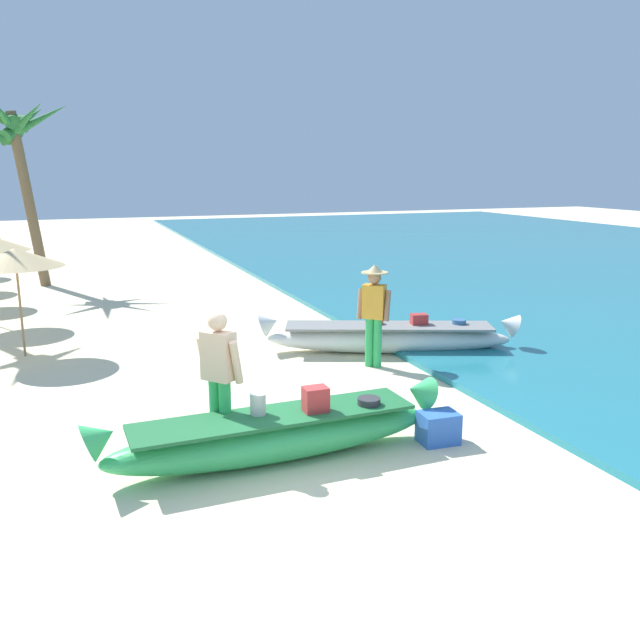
% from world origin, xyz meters
% --- Properties ---
extents(ground_plane, '(80.00, 80.00, 0.00)m').
position_xyz_m(ground_plane, '(0.00, 0.00, 0.00)').
color(ground_plane, beige).
extents(boat_green_foreground, '(4.15, 0.80, 0.83)m').
position_xyz_m(boat_green_foreground, '(-0.06, -0.09, 0.30)').
color(boat_green_foreground, '#38B760').
rests_on(boat_green_foreground, ground).
extents(boat_white_midground, '(4.49, 2.27, 0.78)m').
position_xyz_m(boat_white_midground, '(3.18, 3.52, 0.28)').
color(boat_white_midground, white).
rests_on(boat_white_midground, ground).
extents(person_vendor_hatted, '(0.54, 0.51, 1.72)m').
position_xyz_m(person_vendor_hatted, '(2.55, 2.83, 0.99)').
color(person_vendor_hatted, green).
rests_on(person_vendor_hatted, ground).
extents(person_tourist_customer, '(0.50, 0.55, 1.70)m').
position_xyz_m(person_tourist_customer, '(-0.61, 0.26, 0.96)').
color(person_tourist_customer, green).
rests_on(person_tourist_customer, ground).
extents(parasol_row_0, '(1.60, 1.60, 1.91)m').
position_xyz_m(parasol_row_0, '(-2.92, 5.59, 1.75)').
color(parasol_row_0, '#8E6B47').
rests_on(parasol_row_0, ground).
extents(palm_tree_tall_inland, '(2.94, 3.00, 5.07)m').
position_xyz_m(palm_tree_tall_inland, '(-3.14, 13.28, 4.13)').
color(palm_tree_tall_inland, brown).
rests_on(palm_tree_tall_inland, ground).
extents(cooler_box, '(0.47, 0.37, 0.38)m').
position_xyz_m(cooler_box, '(1.91, -0.33, 0.19)').
color(cooler_box, blue).
rests_on(cooler_box, ground).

